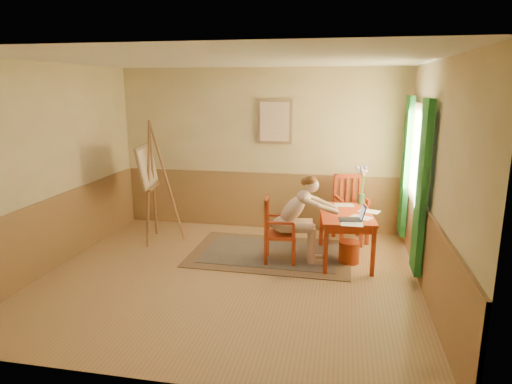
% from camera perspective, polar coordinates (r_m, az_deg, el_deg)
% --- Properties ---
extents(room, '(5.04, 4.54, 2.84)m').
position_cam_1_polar(room, '(5.71, -3.53, 2.28)').
color(room, tan).
rests_on(room, ground).
extents(wainscot, '(5.00, 4.50, 1.00)m').
position_cam_1_polar(wainscot, '(6.68, -1.70, -4.02)').
color(wainscot, '#9E7445').
rests_on(wainscot, room).
extents(window, '(0.12, 2.01, 2.20)m').
position_cam_1_polar(window, '(6.69, 19.51, 2.71)').
color(window, white).
rests_on(window, room).
extents(wall_portrait, '(0.60, 0.05, 0.76)m').
position_cam_1_polar(wall_portrait, '(7.73, 2.38, 8.93)').
color(wall_portrait, '#91724E').
rests_on(wall_portrait, room).
extents(rug, '(2.42, 1.63, 0.02)m').
position_cam_1_polar(rug, '(6.90, 1.89, -7.77)').
color(rug, '#8C7251').
rests_on(rug, room).
extents(table, '(0.84, 1.27, 0.72)m').
position_cam_1_polar(table, '(6.59, 11.35, -3.33)').
color(table, '#B33F1D').
rests_on(table, room).
extents(chair_left, '(0.48, 0.46, 0.95)m').
position_cam_1_polar(chair_left, '(6.46, 2.68, -4.86)').
color(chair_left, '#B33F1D').
rests_on(chair_left, room).
extents(chair_back, '(0.60, 0.62, 1.08)m').
position_cam_1_polar(chair_back, '(7.51, 11.85, -2.02)').
color(chair_back, '#B33F1D').
rests_on(chair_back, room).
extents(figure, '(0.96, 0.46, 1.27)m').
position_cam_1_polar(figure, '(6.39, 5.45, -2.97)').
color(figure, beige).
rests_on(figure, room).
extents(laptop, '(0.37, 0.25, 0.21)m').
position_cam_1_polar(laptop, '(6.21, 12.34, -3.14)').
color(laptop, '#1E2338').
rests_on(laptop, table).
extents(papers, '(0.68, 1.19, 0.00)m').
position_cam_1_polar(papers, '(6.51, 12.65, -2.75)').
color(papers, white).
rests_on(papers, table).
extents(vase, '(0.21, 0.30, 0.59)m').
position_cam_1_polar(vase, '(7.06, 13.30, 0.70)').
color(vase, '#3F724C').
rests_on(vase, table).
extents(wastebasket, '(0.30, 0.30, 0.32)m').
position_cam_1_polar(wastebasket, '(6.66, 11.74, -7.48)').
color(wastebasket, '#BF461D').
rests_on(wastebasket, room).
extents(easel, '(0.72, 0.89, 1.98)m').
position_cam_1_polar(easel, '(7.37, -13.40, 2.65)').
color(easel, brown).
rests_on(easel, room).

